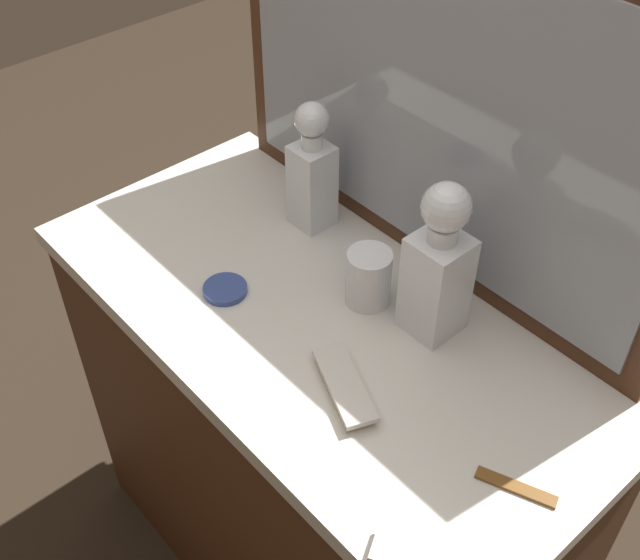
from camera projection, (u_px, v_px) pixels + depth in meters
name	position (u px, v px, depth m)	size (l,w,h in m)	color
dresser	(320.00, 461.00, 1.70)	(1.11, 0.54, 0.90)	#472816
dresser_mirror	(434.00, 107.00, 1.31)	(0.97, 0.03, 0.63)	#472816
crystal_decanter_far_right	(312.00, 178.00, 1.52)	(0.07, 0.07, 0.27)	white
crystal_decanter_right	(437.00, 274.00, 1.30)	(0.09, 0.09, 0.30)	white
crystal_tumbler_left	(369.00, 279.00, 1.39)	(0.08, 0.08, 0.11)	white
silver_brush_far_right	(421.00, 559.00, 1.05)	(0.14, 0.11, 0.02)	#B7A88C
silver_brush_left	(344.00, 386.00, 1.26)	(0.18, 0.11, 0.02)	#B7A88C
porcelain_dish	(225.00, 289.00, 1.44)	(0.08, 0.08, 0.01)	#33478C
tortoiseshell_comb	(516.00, 487.00, 1.14)	(0.12, 0.06, 0.01)	brown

